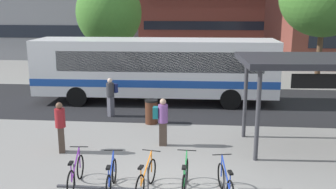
{
  "coord_description": "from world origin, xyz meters",
  "views": [
    {
      "loc": [
        0.79,
        -8.78,
        4.88
      ],
      "look_at": [
        -0.4,
        4.56,
        1.67
      ],
      "focal_mm": 40.13,
      "sensor_mm": 36.0,
      "label": 1
    }
  ],
  "objects_px": {
    "trash_bin": "(151,112)",
    "street_tree_1": "(109,13)",
    "parked_bicycle_orange_2": "(146,178)",
    "parked_bicycle_green_3": "(185,178)",
    "transit_shelter": "(331,64)",
    "commuter_red_pack_1": "(60,123)",
    "commuter_navy_pack_0": "(111,94)",
    "city_bus": "(154,68)",
    "parked_bicycle_blue_1": "(111,178)",
    "parked_bicycle_blue_4": "(226,183)",
    "parked_bicycle_purple_0": "(76,174)",
    "commuter_teal_pack_2": "(162,119)"
  },
  "relations": [
    {
      "from": "commuter_red_pack_1",
      "to": "parked_bicycle_blue_1",
      "type": "bearing_deg",
      "value": 22.42
    },
    {
      "from": "parked_bicycle_orange_2",
      "to": "parked_bicycle_green_3",
      "type": "xyz_separation_m",
      "value": [
        1.04,
        0.1,
        0.0
      ]
    },
    {
      "from": "commuter_teal_pack_2",
      "to": "parked_bicycle_green_3",
      "type": "bearing_deg",
      "value": -74.07
    },
    {
      "from": "parked_bicycle_purple_0",
      "to": "parked_bicycle_green_3",
      "type": "height_order",
      "value": "same"
    },
    {
      "from": "parked_bicycle_green_3",
      "to": "street_tree_1",
      "type": "xyz_separation_m",
      "value": [
        -5.67,
        15.3,
        3.98
      ]
    },
    {
      "from": "transit_shelter",
      "to": "commuter_red_pack_1",
      "type": "distance_m",
      "value": 9.22
    },
    {
      "from": "city_bus",
      "to": "commuter_red_pack_1",
      "type": "bearing_deg",
      "value": 70.84
    },
    {
      "from": "parked_bicycle_orange_2",
      "to": "parked_bicycle_green_3",
      "type": "bearing_deg",
      "value": -74.6
    },
    {
      "from": "parked_bicycle_orange_2",
      "to": "street_tree_1",
      "type": "height_order",
      "value": "street_tree_1"
    },
    {
      "from": "trash_bin",
      "to": "street_tree_1",
      "type": "distance_m",
      "value": 11.0
    },
    {
      "from": "parked_bicycle_blue_1",
      "to": "parked_bicycle_blue_4",
      "type": "relative_size",
      "value": 1.01
    },
    {
      "from": "city_bus",
      "to": "parked_bicycle_purple_0",
      "type": "distance_m",
      "value": 9.56
    },
    {
      "from": "parked_bicycle_blue_4",
      "to": "trash_bin",
      "type": "distance_m",
      "value": 6.6
    },
    {
      "from": "parked_bicycle_green_3",
      "to": "transit_shelter",
      "type": "distance_m",
      "value": 6.38
    },
    {
      "from": "parked_bicycle_purple_0",
      "to": "parked_bicycle_blue_1",
      "type": "xyz_separation_m",
      "value": [
        1.03,
        -0.17,
        0.0
      ]
    },
    {
      "from": "parked_bicycle_blue_1",
      "to": "commuter_navy_pack_0",
      "type": "distance_m",
      "value": 7.11
    },
    {
      "from": "commuter_red_pack_1",
      "to": "commuter_teal_pack_2",
      "type": "xyz_separation_m",
      "value": [
        3.33,
        0.89,
        -0.02
      ]
    },
    {
      "from": "parked_bicycle_orange_2",
      "to": "commuter_navy_pack_0",
      "type": "xyz_separation_m",
      "value": [
        -2.56,
        6.8,
        0.63
      ]
    },
    {
      "from": "city_bus",
      "to": "trash_bin",
      "type": "xyz_separation_m",
      "value": [
        0.34,
        -3.6,
        -1.26
      ]
    },
    {
      "from": "parked_bicycle_purple_0",
      "to": "commuter_teal_pack_2",
      "type": "relative_size",
      "value": 1.0
    },
    {
      "from": "parked_bicycle_purple_0",
      "to": "trash_bin",
      "type": "height_order",
      "value": "trash_bin"
    },
    {
      "from": "city_bus",
      "to": "parked_bicycle_orange_2",
      "type": "bearing_deg",
      "value": 94.83
    },
    {
      "from": "transit_shelter",
      "to": "commuter_red_pack_1",
      "type": "bearing_deg",
      "value": -176.84
    },
    {
      "from": "parked_bicycle_orange_2",
      "to": "commuter_red_pack_1",
      "type": "distance_m",
      "value": 4.17
    },
    {
      "from": "city_bus",
      "to": "parked_bicycle_blue_1",
      "type": "distance_m",
      "value": 9.68
    },
    {
      "from": "parked_bicycle_blue_1",
      "to": "parked_bicycle_green_3",
      "type": "xyz_separation_m",
      "value": [
        1.96,
        0.18,
        0.0
      ]
    },
    {
      "from": "parked_bicycle_green_3",
      "to": "parked_bicycle_orange_2",
      "type": "bearing_deg",
      "value": 97.87
    },
    {
      "from": "parked_bicycle_blue_1",
      "to": "parked_bicycle_blue_4",
      "type": "height_order",
      "value": "same"
    },
    {
      "from": "parked_bicycle_blue_4",
      "to": "transit_shelter",
      "type": "height_order",
      "value": "transit_shelter"
    },
    {
      "from": "parked_bicycle_blue_4",
      "to": "transit_shelter",
      "type": "distance_m",
      "value": 5.79
    },
    {
      "from": "parked_bicycle_orange_2",
      "to": "commuter_teal_pack_2",
      "type": "relative_size",
      "value": 0.99
    },
    {
      "from": "parked_bicycle_orange_2",
      "to": "street_tree_1",
      "type": "xyz_separation_m",
      "value": [
        -4.64,
        15.4,
        3.98
      ]
    },
    {
      "from": "commuter_navy_pack_0",
      "to": "city_bus",
      "type": "bearing_deg",
      "value": -178.62
    },
    {
      "from": "parked_bicycle_orange_2",
      "to": "transit_shelter",
      "type": "height_order",
      "value": "transit_shelter"
    },
    {
      "from": "parked_bicycle_green_3",
      "to": "transit_shelter",
      "type": "bearing_deg",
      "value": -50.58
    },
    {
      "from": "transit_shelter",
      "to": "street_tree_1",
      "type": "distance_m",
      "value": 15.72
    },
    {
      "from": "trash_bin",
      "to": "commuter_red_pack_1",
      "type": "bearing_deg",
      "value": -127.82
    },
    {
      "from": "parked_bicycle_green_3",
      "to": "transit_shelter",
      "type": "relative_size",
      "value": 0.28
    },
    {
      "from": "city_bus",
      "to": "street_tree_1",
      "type": "relative_size",
      "value": 1.82
    },
    {
      "from": "transit_shelter",
      "to": "trash_bin",
      "type": "xyz_separation_m",
      "value": [
        -6.32,
        2.28,
        -2.46
      ]
    },
    {
      "from": "parked_bicycle_blue_1",
      "to": "transit_shelter",
      "type": "height_order",
      "value": "transit_shelter"
    },
    {
      "from": "parked_bicycle_purple_0",
      "to": "parked_bicycle_green_3",
      "type": "xyz_separation_m",
      "value": [
        2.99,
        0.01,
        0.0
      ]
    },
    {
      "from": "trash_bin",
      "to": "street_tree_1",
      "type": "bearing_deg",
      "value": 112.82
    },
    {
      "from": "parked_bicycle_green_3",
      "to": "parked_bicycle_blue_4",
      "type": "relative_size",
      "value": 1.01
    },
    {
      "from": "commuter_red_pack_1",
      "to": "street_tree_1",
      "type": "height_order",
      "value": "street_tree_1"
    },
    {
      "from": "parked_bicycle_purple_0",
      "to": "commuter_teal_pack_2",
      "type": "distance_m",
      "value": 3.94
    },
    {
      "from": "city_bus",
      "to": "transit_shelter",
      "type": "relative_size",
      "value": 1.98
    },
    {
      "from": "trash_bin",
      "to": "parked_bicycle_blue_1",
      "type": "bearing_deg",
      "value": -92.71
    },
    {
      "from": "parked_bicycle_blue_4",
      "to": "street_tree_1",
      "type": "relative_size",
      "value": 0.26
    },
    {
      "from": "parked_bicycle_blue_1",
      "to": "commuter_teal_pack_2",
      "type": "height_order",
      "value": "commuter_teal_pack_2"
    }
  ]
}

